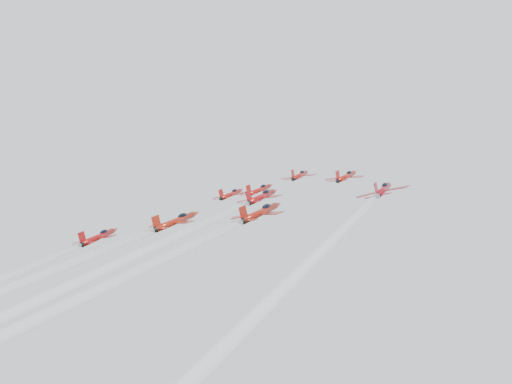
% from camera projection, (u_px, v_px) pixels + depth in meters
% --- Properties ---
extents(jet_lead, '(9.76, 12.66, 7.46)m').
position_uv_depth(jet_lead, '(300.00, 175.00, 145.15)').
color(jet_lead, '#AD1610').
extents(jet_row2_left, '(8.97, 11.63, 6.85)m').
position_uv_depth(jet_row2_left, '(231.00, 194.00, 135.77)').
color(jet_row2_left, '#AA1610').
extents(jet_row2_center, '(9.05, 11.73, 6.91)m').
position_uv_depth(jet_row2_center, '(259.00, 190.00, 132.28)').
color(jet_row2_center, '#AE1710').
extents(jet_row2_right, '(9.04, 11.73, 6.91)m').
position_uv_depth(jet_row2_right, '(346.00, 176.00, 123.13)').
color(jet_row2_right, '#AD1910').
extents(jet_center, '(10.52, 101.35, 54.87)m').
position_uv_depth(jet_center, '(112.00, 275.00, 73.11)').
color(jet_center, '#A50F11').
extents(jet_rear_right, '(10.35, 99.66, 53.95)m').
position_uv_depth(jet_rear_right, '(57.00, 332.00, 53.25)').
color(jet_rear_right, maroon).
extents(jet_rear_farright, '(9.07, 87.33, 47.28)m').
position_uv_depth(jet_rear_farright, '(300.00, 274.00, 55.24)').
color(jet_rear_farright, maroon).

